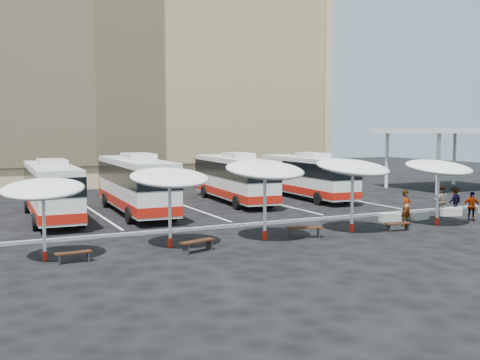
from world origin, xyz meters
name	(u,v)px	position (x,y,z in m)	size (l,w,h in m)	color
ground	(248,228)	(0.00, 0.00, 0.00)	(120.00, 120.00, 0.00)	black
sandstone_building	(108,55)	(0.00, 31.87, 12.63)	(42.00, 18.25, 29.60)	tan
service_canopy	(448,132)	(24.00, 10.00, 4.87)	(10.00, 8.00, 5.20)	silver
curb_divider	(243,225)	(0.00, 0.50, 0.07)	(34.00, 0.25, 0.15)	black
bay_lines	(193,208)	(0.00, 8.00, 0.01)	(24.15, 12.00, 0.01)	white
bus_0	(51,188)	(-8.74, 7.34, 1.75)	(2.73, 10.88, 3.43)	silver
bus_1	(135,182)	(-3.85, 7.59, 1.87)	(3.00, 11.64, 3.67)	silver
bus_2	(234,177)	(3.76, 9.81, 1.79)	(3.19, 11.17, 3.50)	silver
bus_3	(306,175)	(9.48, 9.42, 1.75)	(2.81, 10.85, 3.42)	silver
sunshade_0	(43,189)	(-10.30, -3.21, 2.76)	(3.96, 3.99, 3.25)	silver
sunshade_1	(169,178)	(-5.15, -2.92, 2.99)	(3.51, 3.55, 3.52)	silver
sunshade_2	(265,170)	(-0.72, -3.22, 3.20)	(3.78, 3.82, 3.77)	silver
sunshade_3	(353,168)	(4.12, -3.29, 3.18)	(4.15, 4.19, 3.74)	silver
sunshade_4	(439,168)	(9.43, -3.60, 3.05)	(3.42, 3.47, 3.58)	silver
wood_bench_0	(73,255)	(-9.37, -4.08, 0.32)	(1.38, 0.43, 0.42)	black
wood_bench_1	(198,243)	(-4.43, -4.32, 0.37)	(1.63, 0.90, 0.48)	black
wood_bench_2	(305,229)	(1.22, -3.55, 0.39)	(1.71, 1.07, 0.51)	black
wood_bench_3	(398,225)	(6.33, -4.11, 0.32)	(1.37, 0.50, 0.41)	black
conc_bench_0	(390,217)	(8.03, -1.56, 0.23)	(1.23, 0.41, 0.46)	#979791
conc_bench_1	(420,216)	(9.95, -1.82, 0.22)	(1.15, 0.38, 0.43)	#979791
conc_bench_2	(451,212)	(12.59, -1.49, 0.24)	(1.26, 0.42, 0.47)	#979791
passenger_0	(406,208)	(7.68, -3.17, 0.95)	(0.69, 0.46, 1.91)	black
passenger_1	(441,201)	(12.21, -1.12, 0.87)	(0.85, 0.66, 1.74)	black
passenger_2	(471,206)	(12.18, -3.36, 0.82)	(0.96, 0.40, 1.63)	black
passenger_3	(455,200)	(13.82, -0.60, 0.80)	(1.04, 0.60, 1.60)	black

